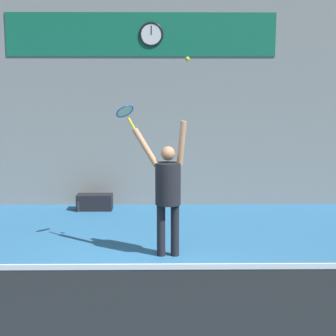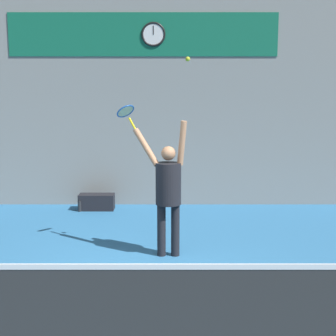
# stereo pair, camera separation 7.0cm
# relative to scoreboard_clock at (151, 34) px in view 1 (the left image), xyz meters

# --- Properties ---
(ground_plane) EXTENTS (18.00, 18.00, 0.00)m
(ground_plane) POSITION_rel_scoreboard_clock_xyz_m (-0.22, -4.79, -3.71)
(ground_plane) COLOR teal
(back_wall) EXTENTS (18.00, 0.10, 5.00)m
(back_wall) POSITION_rel_scoreboard_clock_xyz_m (-0.22, 0.08, -1.21)
(back_wall) COLOR gray
(back_wall) RESTS_ON ground_plane
(sponsor_banner) EXTENTS (5.74, 0.02, 0.91)m
(sponsor_banner) POSITION_rel_scoreboard_clock_xyz_m (-0.22, 0.02, -0.00)
(sponsor_banner) COLOR #146B4C
(scoreboard_clock) EXTENTS (0.52, 0.05, 0.52)m
(scoreboard_clock) POSITION_rel_scoreboard_clock_xyz_m (0.00, 0.00, 0.00)
(scoreboard_clock) COLOR white
(court_net) EXTENTS (8.27, 0.07, 1.06)m
(court_net) POSITION_rel_scoreboard_clock_xyz_m (-0.22, -6.29, -3.21)
(court_net) COLOR #333333
(court_net) RESTS_ON ground_plane
(tennis_player) EXTENTS (0.85, 0.52, 2.06)m
(tennis_player) POSITION_rel_scoreboard_clock_xyz_m (0.31, -3.36, -2.65)
(tennis_player) COLOR black
(tennis_player) RESTS_ON ground_plane
(tennis_racket) EXTENTS (0.38, 0.38, 0.39)m
(tennis_racket) POSITION_rel_scoreboard_clock_xyz_m (-0.34, -2.93, -1.54)
(tennis_racket) COLOR yellow
(tennis_ball) EXTENTS (0.07, 0.07, 0.07)m
(tennis_ball) POSITION_rel_scoreboard_clock_xyz_m (0.59, -3.42, -0.77)
(tennis_ball) COLOR #CCDB2D
(water_bottle) EXTENTS (0.07, 0.07, 0.26)m
(water_bottle) POSITION_rel_scoreboard_clock_xyz_m (-1.56, -0.62, -3.59)
(water_bottle) COLOR #262628
(water_bottle) RESTS_ON ground_plane
(equipment_bag) EXTENTS (0.75, 0.34, 0.34)m
(equipment_bag) POSITION_rel_scoreboard_clock_xyz_m (-1.22, -0.45, -3.54)
(equipment_bag) COLOR black
(equipment_bag) RESTS_ON ground_plane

